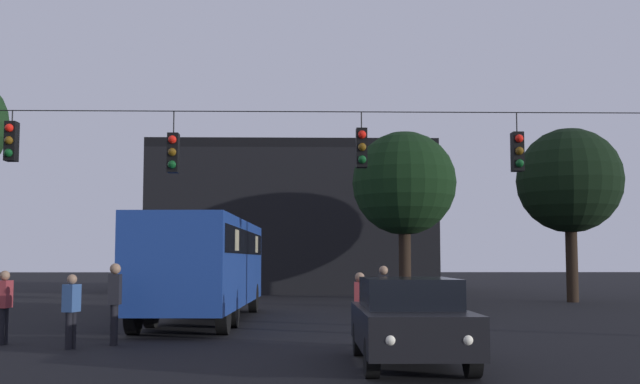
{
  "coord_description": "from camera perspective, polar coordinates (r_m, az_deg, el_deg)",
  "views": [
    {
      "loc": [
        0.69,
        -4.54,
        1.85
      ],
      "look_at": [
        1.16,
        17.57,
        3.76
      ],
      "focal_mm": 43.92,
      "sensor_mm": 36.0,
      "label": 1
    }
  ],
  "objects": [
    {
      "name": "pedestrian_crossing_center",
      "position": [
        17.7,
        -14.73,
        -7.51
      ],
      "size": [
        0.26,
        0.37,
        1.76
      ],
      "color": "black",
      "rests_on": "ground"
    },
    {
      "name": "pedestrian_trailing",
      "position": [
        17.23,
        -17.67,
        -8.0
      ],
      "size": [
        0.32,
        0.41,
        1.54
      ],
      "color": "black",
      "rests_on": "ground"
    },
    {
      "name": "tree_left_silhouette",
      "position": [
        30.77,
        6.15,
        0.59
      ],
      "size": [
        4.06,
        4.06,
        6.86
      ],
      "color": "black",
      "rests_on": "ground"
    },
    {
      "name": "city_bus",
      "position": [
        23.88,
        -8.38,
        -4.84
      ],
      "size": [
        2.82,
        11.06,
        3.0
      ],
      "color": "navy",
      "rests_on": "ground"
    },
    {
      "name": "pedestrian_near_bus",
      "position": [
        19.61,
        4.66,
        -7.52
      ],
      "size": [
        0.27,
        0.38,
        1.69
      ],
      "color": "black",
      "rests_on": "ground"
    },
    {
      "name": "tree_right_far",
      "position": [
        36.02,
        17.73,
        0.76
      ],
      "size": [
        4.61,
        4.61,
        7.61
      ],
      "color": "black",
      "rests_on": "ground"
    },
    {
      "name": "car_near_right",
      "position": [
        13.99,
        6.54,
        -9.23
      ],
      "size": [
        1.81,
        4.34,
        1.52
      ],
      "color": "black",
      "rests_on": "ground"
    },
    {
      "name": "corner_building",
      "position": [
        45.93,
        -1.97,
        -2.11
      ],
      "size": [
        15.43,
        10.7,
        8.21
      ],
      "color": "black",
      "rests_on": "ground"
    },
    {
      "name": "pedestrian_crossing_left",
      "position": [
        18.59,
        -22.04,
        -7.5
      ],
      "size": [
        0.27,
        0.38,
        1.61
      ],
      "color": "black",
      "rests_on": "ground"
    },
    {
      "name": "ground_plane",
      "position": [
        29.1,
        -2.62,
        -8.57
      ],
      "size": [
        168.0,
        168.0,
        0.0
      ],
      "primitive_type": "plane",
      "color": "black",
      "rests_on": "ground"
    },
    {
      "name": "pedestrian_crossing_right",
      "position": [
        17.06,
        2.92,
        -8.19
      ],
      "size": [
        0.26,
        0.38,
        1.57
      ],
      "color": "black",
      "rests_on": "ground"
    },
    {
      "name": "overhead_signal_span",
      "position": [
        18.74,
        -3.5,
        0.32
      ],
      "size": [
        19.77,
        0.44,
        6.29
      ],
      "color": "black",
      "rests_on": "ground"
    }
  ]
}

